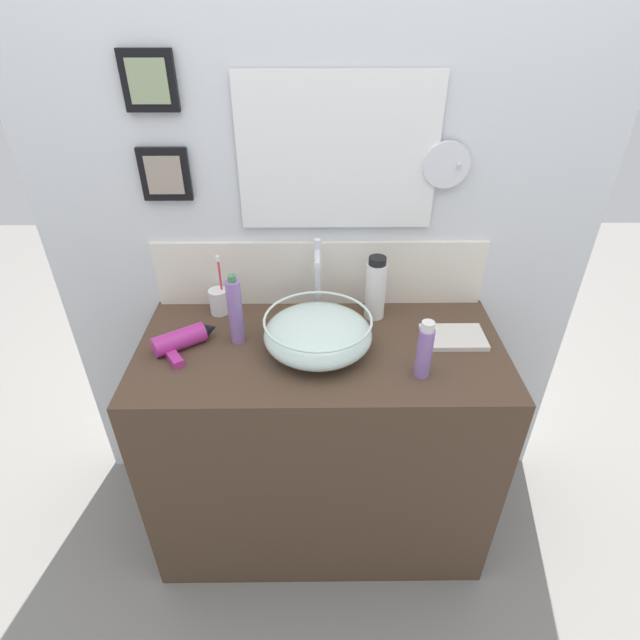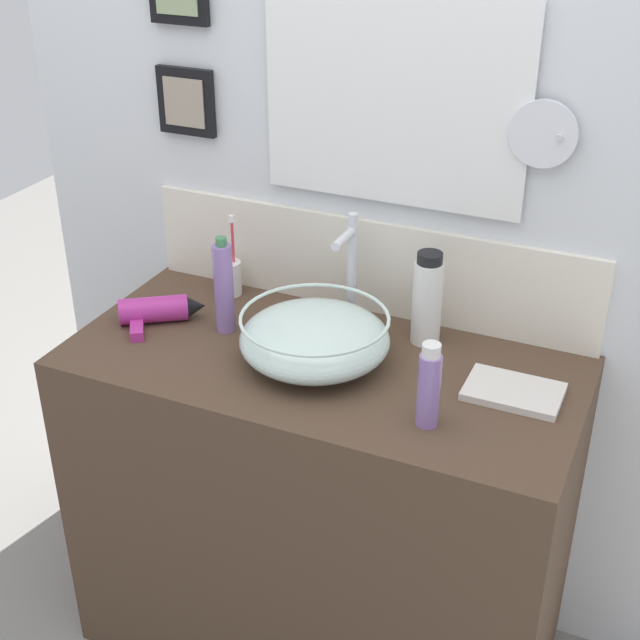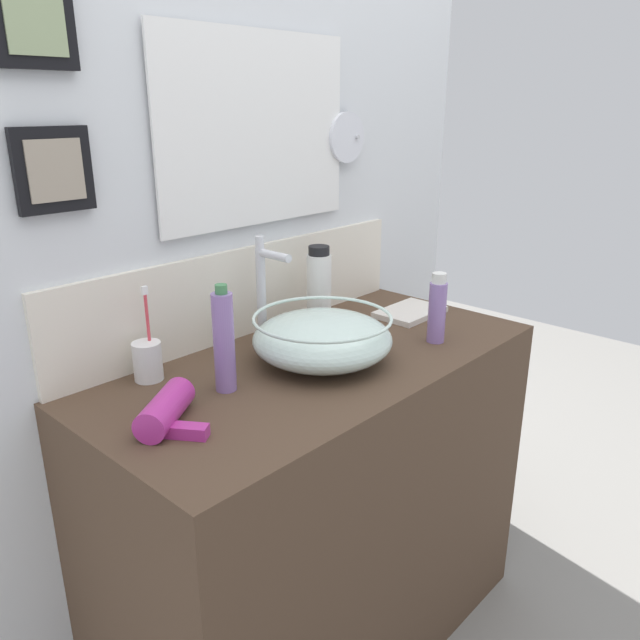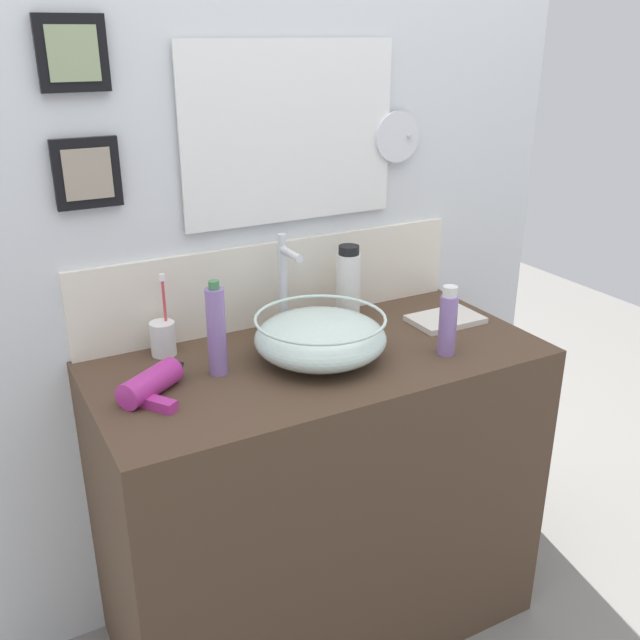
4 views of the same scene
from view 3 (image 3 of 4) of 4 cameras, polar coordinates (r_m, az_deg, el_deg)
The scene contains 11 objects.
ground_plane at distance 1.99m, azimuth 0.06°, elevation -26.92°, with size 6.00×6.00×0.00m, color gray.
vanity_counter at distance 1.70m, azimuth 0.07°, elevation -16.93°, with size 1.14×0.54×0.85m, color #4C3828.
back_panel at distance 1.60m, azimuth -8.06°, elevation 13.98°, with size 1.83×0.10×2.59m.
glass_bowl_sink at distance 1.46m, azimuth 0.22°, elevation -1.66°, with size 0.33×0.33×0.11m.
faucet at distance 1.56m, azimuth -5.15°, elevation 3.36°, with size 0.02×0.11×0.27m.
hair_drier at distance 1.24m, azimuth -13.55°, elevation -7.77°, with size 0.20×0.20×0.06m.
toothbrush_cup at distance 1.42m, azimuth -15.48°, elevation -3.56°, with size 0.06×0.06×0.21m.
soap_dispenser at distance 1.60m, azimuth 10.67°, elevation 0.97°, with size 0.05×0.05×0.18m.
lotion_bottle at distance 1.69m, azimuth -0.10°, elevation 3.04°, with size 0.07×0.07×0.22m.
spray_bottle at distance 1.31m, azimuth -8.78°, elevation -1.94°, with size 0.05×0.05×0.23m.
hand_towel at distance 1.82m, azimuth 8.23°, elevation 0.73°, with size 0.20×0.13×0.02m, color silver.
Camera 3 is at (-1.01, -0.93, 1.43)m, focal length 35.00 mm.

